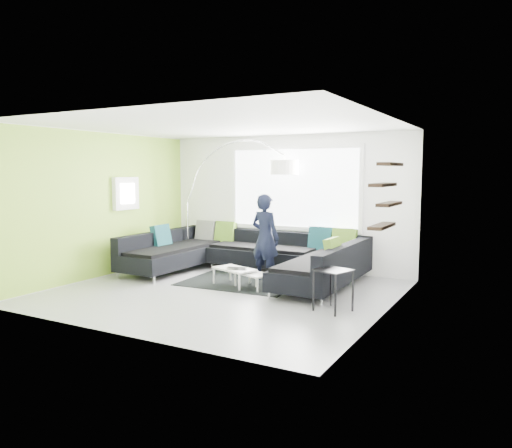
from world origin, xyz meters
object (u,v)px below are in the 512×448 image
(coffee_table, at_px, (244,278))
(side_table, at_px, (333,290))
(sectional_sofa, at_px, (243,257))
(person, at_px, (265,238))
(laptop, at_px, (236,269))
(arc_lamp, at_px, (187,203))

(coffee_table, height_order, side_table, side_table)
(sectional_sofa, bearing_deg, person, -4.78)
(sectional_sofa, xyz_separation_m, person, (0.50, -0.04, 0.41))
(sectional_sofa, relative_size, side_table, 6.93)
(laptop, bearing_deg, person, 58.23)
(sectional_sofa, bearing_deg, side_table, -30.36)
(arc_lamp, bearing_deg, coffee_table, -38.80)
(sectional_sofa, bearing_deg, laptop, -68.45)
(sectional_sofa, height_order, laptop, sectional_sofa)
(laptop, bearing_deg, arc_lamp, 128.87)
(sectional_sofa, distance_m, laptop, 0.83)
(coffee_table, xyz_separation_m, side_table, (1.92, -0.70, 0.15))
(arc_lamp, xyz_separation_m, laptop, (2.15, -1.48, -1.02))
(arc_lamp, bearing_deg, side_table, -33.78)
(coffee_table, height_order, laptop, laptop)
(sectional_sofa, bearing_deg, coffee_table, -58.83)
(sectional_sofa, distance_m, person, 0.65)
(coffee_table, xyz_separation_m, laptop, (-0.10, -0.10, 0.17))
(coffee_table, relative_size, laptop, 2.47)
(laptop, bearing_deg, side_table, -33.02)
(coffee_table, relative_size, arc_lamp, 0.36)
(side_table, height_order, person, person)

